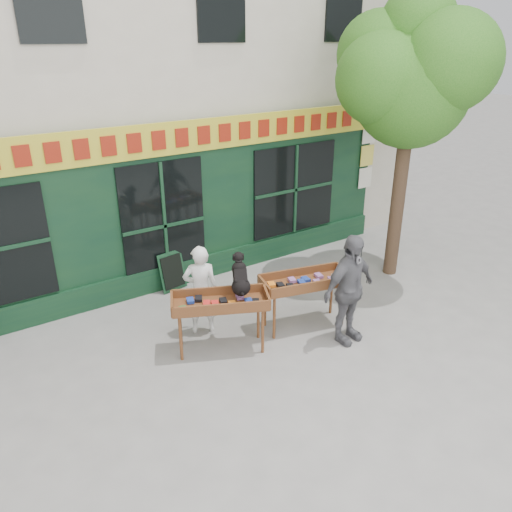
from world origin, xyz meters
The scene contains 9 objects.
ground centered at (0.00, 0.00, 0.00)m, with size 80.00×80.00×0.00m, color slate.
building centered at (0.00, 5.97, 4.97)m, with size 14.00×7.26×10.00m.
street_tree centered at (4.34, 0.36, 4.11)m, with size 3.05×2.90×5.60m.
book_cart_center centered at (-0.21, -0.16, 0.82)m, with size 1.62×1.19×0.99m.
dog centered at (0.14, -0.21, 1.29)m, with size 0.34×0.60×0.60m, color black, non-canonical shape.
woman centered at (-0.21, 0.49, 0.80)m, with size 0.58×0.38×1.60m, color silver.
book_cart_right centered at (1.37, -0.35, 0.82)m, with size 1.61×0.97×0.99m.
man_right centered at (1.67, -1.10, 0.95)m, with size 1.11×0.46×1.89m, color #58585D.
chalkboard centered at (0.04, 2.19, 0.40)m, with size 0.58×0.27×0.79m.
Camera 1 is at (-3.59, -6.21, 4.72)m, focal length 35.00 mm.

